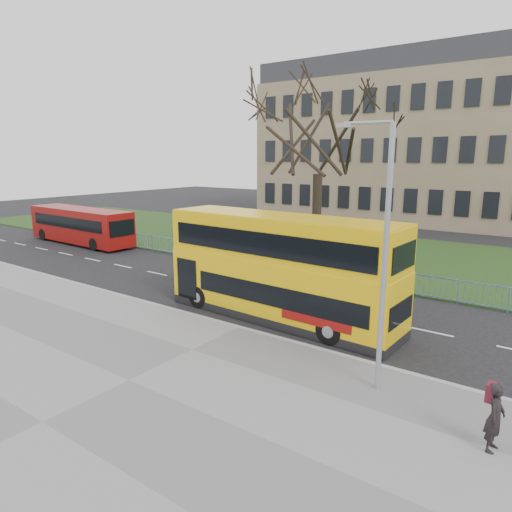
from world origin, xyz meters
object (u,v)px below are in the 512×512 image
(pedestrian, at_px, (495,417))
(street_lamp, at_px, (382,249))
(red_bus, at_px, (80,225))
(yellow_bus, at_px, (280,265))

(pedestrian, relative_size, street_lamp, 0.22)
(street_lamp, bearing_deg, pedestrian, -25.36)
(street_lamp, bearing_deg, red_bus, 156.85)
(red_bus, relative_size, street_lamp, 1.40)
(yellow_bus, xyz_separation_m, red_bus, (-21.02, 5.00, -0.82))
(pedestrian, xyz_separation_m, street_lamp, (-3.16, 1.14, 3.17))
(street_lamp, bearing_deg, yellow_bus, 142.09)
(red_bus, distance_m, pedestrian, 31.03)
(pedestrian, distance_m, street_lamp, 4.61)
(red_bus, bearing_deg, pedestrian, -16.33)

